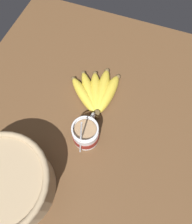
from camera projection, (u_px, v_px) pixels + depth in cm
name	position (u px, v px, depth cm)	size (l,w,h in cm)	color
table	(101.00, 124.00, 78.06)	(104.99, 104.99, 3.27)	brown
coffee_mug	(86.00, 134.00, 70.22)	(13.34, 8.59, 17.28)	silver
banana_bunch	(97.00, 93.00, 79.33)	(21.03, 18.68, 4.49)	brown
woven_basket	(5.00, 185.00, 60.07)	(26.78, 26.78, 14.74)	tan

